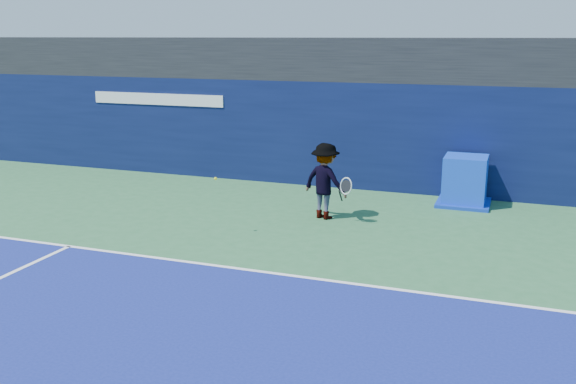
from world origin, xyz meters
The scene contains 7 objects.
ground centered at (0.00, 0.00, 0.00)m, with size 80.00×80.00×0.00m, color #2C6339.
baseline centered at (0.00, 3.00, 0.01)m, with size 24.00×0.10×0.01m, color white.
stadium_band centered at (0.00, 11.50, 3.60)m, with size 36.00×3.00×1.20m, color black.
back_wall_assembly centered at (0.00, 10.50, 1.50)m, with size 36.00×1.03×3.00m.
equipment_cart centered at (2.39, 9.32, 0.58)m, with size 1.33×1.33×1.27m.
tennis_player centered at (-0.63, 6.89, 0.91)m, with size 1.42×1.02×1.81m.
tennis_ball centered at (-2.47, 4.77, 1.27)m, with size 0.07×0.07×0.07m.
Camera 1 is at (3.58, -7.35, 4.27)m, focal length 40.00 mm.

